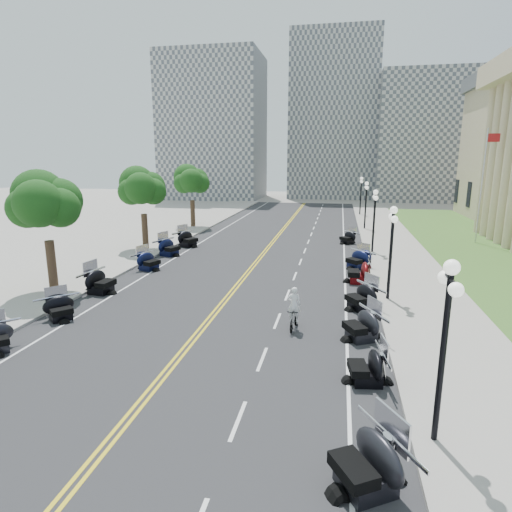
# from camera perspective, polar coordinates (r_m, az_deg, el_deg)

# --- Properties ---
(ground) EXTENTS (160.00, 160.00, 0.00)m
(ground) POSITION_cam_1_polar(r_m,az_deg,el_deg) (21.07, -5.88, -8.01)
(ground) COLOR gray
(road) EXTENTS (16.00, 90.00, 0.01)m
(road) POSITION_cam_1_polar(r_m,az_deg,el_deg) (30.33, -0.43, -1.40)
(road) COLOR #333335
(road) RESTS_ON ground
(centerline_yellow_a) EXTENTS (0.12, 90.00, 0.00)m
(centerline_yellow_a) POSITION_cam_1_polar(r_m,az_deg,el_deg) (30.35, -0.65, -1.37)
(centerline_yellow_a) COLOR yellow
(centerline_yellow_a) RESTS_ON road
(centerline_yellow_b) EXTENTS (0.12, 90.00, 0.00)m
(centerline_yellow_b) POSITION_cam_1_polar(r_m,az_deg,el_deg) (30.31, -0.21, -1.39)
(centerline_yellow_b) COLOR yellow
(centerline_yellow_b) RESTS_ON road
(edge_line_north) EXTENTS (0.12, 90.00, 0.00)m
(edge_line_north) POSITION_cam_1_polar(r_m,az_deg,el_deg) (29.77, 11.75, -1.93)
(edge_line_north) COLOR white
(edge_line_north) RESTS_ON road
(edge_line_south) EXTENTS (0.12, 90.00, 0.00)m
(edge_line_south) POSITION_cam_1_polar(r_m,az_deg,el_deg) (32.18, -11.67, -0.82)
(edge_line_south) COLOR white
(edge_line_south) RESTS_ON road
(lane_dash_4) EXTENTS (0.12, 2.00, 0.00)m
(lane_dash_4) POSITION_cam_1_polar(r_m,az_deg,el_deg) (13.40, -2.40, -21.04)
(lane_dash_4) COLOR white
(lane_dash_4) RESTS_ON road
(lane_dash_5) EXTENTS (0.12, 2.00, 0.00)m
(lane_dash_5) POSITION_cam_1_polar(r_m,az_deg,el_deg) (16.80, 0.84, -13.55)
(lane_dash_5) COLOR white
(lane_dash_5) RESTS_ON road
(lane_dash_6) EXTENTS (0.12, 2.00, 0.00)m
(lane_dash_6) POSITION_cam_1_polar(r_m,az_deg,el_deg) (20.41, 2.85, -8.62)
(lane_dash_6) COLOR white
(lane_dash_6) RESTS_ON road
(lane_dash_7) EXTENTS (0.12, 2.00, 0.00)m
(lane_dash_7) POSITION_cam_1_polar(r_m,az_deg,el_deg) (24.15, 4.22, -5.19)
(lane_dash_7) COLOR white
(lane_dash_7) RESTS_ON road
(lane_dash_8) EXTENTS (0.12, 2.00, 0.00)m
(lane_dash_8) POSITION_cam_1_polar(r_m,az_deg,el_deg) (27.95, 5.20, -2.68)
(lane_dash_8) COLOR white
(lane_dash_8) RESTS_ON road
(lane_dash_9) EXTENTS (0.12, 2.00, 0.00)m
(lane_dash_9) POSITION_cam_1_polar(r_m,az_deg,el_deg) (31.81, 5.95, -0.77)
(lane_dash_9) COLOR white
(lane_dash_9) RESTS_ON road
(lane_dash_10) EXTENTS (0.12, 2.00, 0.00)m
(lane_dash_10) POSITION_cam_1_polar(r_m,az_deg,el_deg) (35.70, 6.53, 0.72)
(lane_dash_10) COLOR white
(lane_dash_10) RESTS_ON road
(lane_dash_11) EXTENTS (0.12, 2.00, 0.00)m
(lane_dash_11) POSITION_cam_1_polar(r_m,az_deg,el_deg) (39.61, 7.00, 1.92)
(lane_dash_11) COLOR white
(lane_dash_11) RESTS_ON road
(lane_dash_12) EXTENTS (0.12, 2.00, 0.00)m
(lane_dash_12) POSITION_cam_1_polar(r_m,az_deg,el_deg) (43.53, 7.39, 2.90)
(lane_dash_12) COLOR white
(lane_dash_12) RESTS_ON road
(lane_dash_13) EXTENTS (0.12, 2.00, 0.00)m
(lane_dash_13) POSITION_cam_1_polar(r_m,az_deg,el_deg) (47.47, 7.71, 3.72)
(lane_dash_13) COLOR white
(lane_dash_13) RESTS_ON road
(lane_dash_14) EXTENTS (0.12, 2.00, 0.00)m
(lane_dash_14) POSITION_cam_1_polar(r_m,az_deg,el_deg) (51.42, 7.98, 4.41)
(lane_dash_14) COLOR white
(lane_dash_14) RESTS_ON road
(lane_dash_15) EXTENTS (0.12, 2.00, 0.00)m
(lane_dash_15) POSITION_cam_1_polar(r_m,az_deg,el_deg) (55.38, 8.21, 5.00)
(lane_dash_15) COLOR white
(lane_dash_15) RESTS_ON road
(lane_dash_16) EXTENTS (0.12, 2.00, 0.00)m
(lane_dash_16) POSITION_cam_1_polar(r_m,az_deg,el_deg) (59.34, 8.42, 5.52)
(lane_dash_16) COLOR white
(lane_dash_16) RESTS_ON road
(lane_dash_17) EXTENTS (0.12, 2.00, 0.00)m
(lane_dash_17) POSITION_cam_1_polar(r_m,az_deg,el_deg) (63.30, 8.60, 5.97)
(lane_dash_17) COLOR white
(lane_dash_17) RESTS_ON road
(lane_dash_18) EXTENTS (0.12, 2.00, 0.00)m
(lane_dash_18) POSITION_cam_1_polar(r_m,az_deg,el_deg) (67.27, 8.75, 6.37)
(lane_dash_18) COLOR white
(lane_dash_18) RESTS_ON road
(lane_dash_19) EXTENTS (0.12, 2.00, 0.00)m
(lane_dash_19) POSITION_cam_1_polar(r_m,az_deg,el_deg) (71.25, 8.89, 6.72)
(lane_dash_19) COLOR white
(lane_dash_19) RESTS_ON road
(sidewalk_north) EXTENTS (5.00, 90.00, 0.15)m
(sidewalk_north) POSITION_cam_1_polar(r_m,az_deg,el_deg) (30.11, 19.57, -2.13)
(sidewalk_north) COLOR #9E9991
(sidewalk_north) RESTS_ON ground
(sidewalk_south) EXTENTS (5.00, 90.00, 0.15)m
(sidewalk_south) POSITION_cam_1_polar(r_m,az_deg,el_deg) (33.94, -18.08, -0.37)
(sidewalk_south) COLOR #9E9991
(sidewalk_south) RESTS_ON ground
(lawn) EXTENTS (9.00, 60.00, 0.10)m
(lawn) POSITION_cam_1_polar(r_m,az_deg,el_deg) (39.32, 28.03, 0.46)
(lawn) COLOR #356023
(lawn) RESTS_ON ground
(distant_block_a) EXTENTS (18.00, 14.00, 26.00)m
(distant_block_a) POSITION_cam_1_polar(r_m,az_deg,el_deg) (84.43, -5.65, 16.58)
(distant_block_a) COLOR gray
(distant_block_a) RESTS_ON ground
(distant_block_b) EXTENTS (16.00, 12.00, 30.00)m
(distant_block_b) POSITION_cam_1_polar(r_m,az_deg,el_deg) (87.15, 10.25, 17.65)
(distant_block_b) COLOR gray
(distant_block_b) RESTS_ON ground
(distant_block_c) EXTENTS (20.00, 14.00, 22.00)m
(distant_block_c) POSITION_cam_1_polar(r_m,az_deg,el_deg) (85.42, 22.65, 14.30)
(distant_block_c) COLOR gray
(distant_block_c) RESTS_ON ground
(street_lamp_1) EXTENTS (0.50, 1.20, 4.90)m
(street_lamp_1) POSITION_cam_1_polar(r_m,az_deg,el_deg) (12.18, 23.63, -11.94)
(street_lamp_1) COLOR black
(street_lamp_1) RESTS_ON sidewalk_north
(street_lamp_2) EXTENTS (0.50, 1.20, 4.90)m
(street_lamp_2) POSITION_cam_1_polar(r_m,az_deg,el_deg) (23.49, 17.52, 0.27)
(street_lamp_2) COLOR black
(street_lamp_2) RESTS_ON sidewalk_north
(street_lamp_3) EXTENTS (0.50, 1.20, 4.90)m
(street_lamp_3) POSITION_cam_1_polar(r_m,az_deg,el_deg) (35.26, 15.45, 4.46)
(street_lamp_3) COLOR black
(street_lamp_3) RESTS_ON sidewalk_north
(street_lamp_4) EXTENTS (0.50, 1.20, 4.90)m
(street_lamp_4) POSITION_cam_1_polar(r_m,az_deg,el_deg) (47.14, 14.41, 6.54)
(street_lamp_4) COLOR black
(street_lamp_4) RESTS_ON sidewalk_north
(street_lamp_5) EXTENTS (0.50, 1.20, 4.90)m
(street_lamp_5) POSITION_cam_1_polar(r_m,az_deg,el_deg) (59.07, 13.79, 7.78)
(street_lamp_5) COLOR black
(street_lamp_5) RESTS_ON sidewalk_north
(flagpole) EXTENTS (1.10, 0.20, 10.00)m
(flagpole) POSITION_cam_1_polar(r_m,az_deg,el_deg) (42.65, 27.86, 8.08)
(flagpole) COLOR silver
(flagpole) RESTS_ON ground
(tree_2) EXTENTS (4.80, 4.80, 9.20)m
(tree_2) POSITION_cam_1_polar(r_m,az_deg,el_deg) (26.29, -26.24, 5.59)
(tree_2) COLOR #235619
(tree_2) RESTS_ON sidewalk_south
(tree_3) EXTENTS (4.80, 4.80, 9.20)m
(tree_3) POSITION_cam_1_polar(r_m,az_deg,el_deg) (36.53, -14.87, 8.17)
(tree_3) COLOR #235619
(tree_3) RESTS_ON sidewalk_south
(tree_4) EXTENTS (4.80, 4.80, 9.20)m
(tree_4) POSITION_cam_1_polar(r_m,az_deg,el_deg) (47.60, -8.56, 9.46)
(tree_4) COLOR #235619
(tree_4) RESTS_ON sidewalk_south
(motorcycle_n_3) EXTENTS (3.00, 3.00, 1.53)m
(motorcycle_n_3) POSITION_cam_1_polar(r_m,az_deg,el_deg) (11.11, 14.53, -24.84)
(motorcycle_n_3) COLOR black
(motorcycle_n_3) RESTS_ON road
(motorcycle_n_4) EXTENTS (2.12, 2.12, 1.31)m
(motorcycle_n_4) POSITION_cam_1_polar(r_m,az_deg,el_deg) (15.42, 14.58, -13.88)
(motorcycle_n_4) COLOR black
(motorcycle_n_4) RESTS_ON road
(motorcycle_n_5) EXTENTS (2.73, 2.73, 1.42)m
(motorcycle_n_5) POSITION_cam_1_polar(r_m,az_deg,el_deg) (18.71, 13.91, -8.76)
(motorcycle_n_5) COLOR black
(motorcycle_n_5) RESTS_ON road
(motorcycle_n_6) EXTENTS (2.83, 2.83, 1.43)m
(motorcycle_n_6) POSITION_cam_1_polar(r_m,az_deg,el_deg) (22.33, 13.88, -5.16)
(motorcycle_n_6) COLOR black
(motorcycle_n_6) RESTS_ON road
(motorcycle_n_7) EXTENTS (2.21, 2.21, 1.52)m
(motorcycle_n_7) POSITION_cam_1_polar(r_m,az_deg,el_deg) (26.95, 13.63, -1.94)
(motorcycle_n_7) COLOR #590A0C
(motorcycle_n_7) RESTS_ON road
(motorcycle_n_8) EXTENTS (2.84, 2.84, 1.41)m
(motorcycle_n_8) POSITION_cam_1_polar(r_m,az_deg,el_deg) (30.51, 13.36, -0.31)
(motorcycle_n_8) COLOR black
(motorcycle_n_8) RESTS_ON road
(motorcycle_n_10) EXTENTS (2.52, 2.52, 1.25)m
(motorcycle_n_10) POSITION_cam_1_polar(r_m,az_deg,el_deg) (39.17, 12.12, 2.51)
(motorcycle_n_10) COLOR black
(motorcycle_n_10) RESTS_ON road
(motorcycle_s_5) EXTENTS (2.53, 2.53, 1.25)m
(motorcycle_s_5) POSITION_cam_1_polar(r_m,az_deg,el_deg) (22.35, -24.68, -6.22)
(motorcycle_s_5) COLOR black
(motorcycle_s_5) RESTS_ON road
(motorcycle_s_6) EXTENTS (2.38, 2.38, 1.50)m
(motorcycle_s_6) POSITION_cam_1_polar(r_m,az_deg,el_deg) (25.76, -20.06, -3.08)
(motorcycle_s_6) COLOR black
(motorcycle_s_6) RESTS_ON road
(motorcycle_s_7) EXTENTS (2.53, 2.53, 1.37)m
(motorcycle_s_7) POSITION_cam_1_polar(r_m,az_deg,el_deg) (30.14, -14.13, -0.55)
(motorcycle_s_7) COLOR black
(motorcycle_s_7) RESTS_ON road
(motorcycle_s_8) EXTENTS (2.72, 2.72, 1.49)m
(motorcycle_s_8) POSITION_cam_1_polar(r_m,az_deg,el_deg) (34.27, -11.51, 1.28)
(motorcycle_s_8) COLOR black
(motorcycle_s_8) RESTS_ON road
(motorcycle_s_9) EXTENTS (2.88, 2.88, 1.52)m
(motorcycle_s_9) POSITION_cam_1_polar(r_m,az_deg,el_deg) (37.43, -9.08, 2.37)
(motorcycle_s_9) COLOR black
(motorcycle_s_9) RESTS_ON road
(bicycle) EXTENTS (0.60, 1.69, 0.99)m
(bicycle) POSITION_cam_1_polar(r_m,az_deg,el_deg) (19.36, 5.05, -8.34)
(bicycle) COLOR #A51414
(bicycle) RESTS_ON road
(cyclist_rider) EXTENTS (0.60, 0.39, 1.63)m
(cyclist_rider) POSITION_cam_1_polar(r_m,az_deg,el_deg) (18.92, 5.12, -4.63)
(cyclist_rider) COLOR silver
(cyclist_rider) RESTS_ON bicycle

